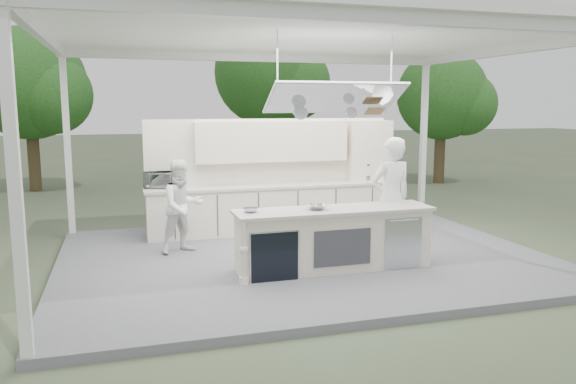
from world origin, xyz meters
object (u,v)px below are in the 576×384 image
object	(u,v)px
sous_chef	(182,206)
head_chef	(391,198)
back_counter	(274,208)
demo_island	(333,239)

from	to	relation	value
sous_chef	head_chef	bearing A→B (deg)	-42.72
back_counter	sous_chef	world-z (taller)	sous_chef
back_counter	head_chef	world-z (taller)	head_chef
sous_chef	demo_island	bearing A→B (deg)	-59.62
demo_island	back_counter	bearing A→B (deg)	93.63
back_counter	sous_chef	size ratio (longest dim) A/B	3.17
head_chef	sous_chef	distance (m)	3.54
back_counter	head_chef	distance (m)	2.83
back_counter	head_chef	size ratio (longest dim) A/B	2.53
back_counter	sous_chef	distance (m)	2.26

